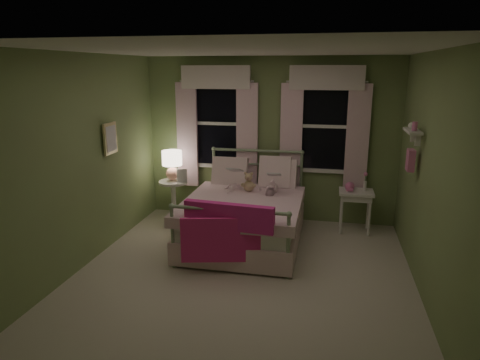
% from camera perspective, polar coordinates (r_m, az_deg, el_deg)
% --- Properties ---
extents(room_shell, '(4.20, 4.20, 4.20)m').
position_cam_1_polar(room_shell, '(4.84, 0.43, 1.36)').
color(room_shell, beige).
rests_on(room_shell, ground).
extents(bed, '(1.58, 2.04, 1.18)m').
position_cam_1_polar(bed, '(6.08, 0.71, -4.91)').
color(bed, white).
rests_on(bed, ground).
extents(pink_throw, '(1.10, 0.32, 0.71)m').
position_cam_1_polar(pink_throw, '(5.07, -1.60, -6.18)').
color(pink_throw, '#D52988').
rests_on(pink_throw, bed).
extents(child_left, '(0.26, 0.17, 0.69)m').
position_cam_1_polar(child_left, '(6.39, -1.02, 1.10)').
color(child_left, '#F7D1DD').
rests_on(child_left, bed).
extents(child_right, '(0.35, 0.29, 0.67)m').
position_cam_1_polar(child_right, '(6.29, 3.95, 0.78)').
color(child_right, '#F7D1DD').
rests_on(child_right, bed).
extents(book_left, '(0.21, 0.13, 0.26)m').
position_cam_1_polar(book_left, '(6.14, -1.55, 1.00)').
color(book_left, beige).
rests_on(book_left, child_left).
extents(book_right, '(0.20, 0.13, 0.26)m').
position_cam_1_polar(book_right, '(6.05, 3.62, 0.35)').
color(book_right, beige).
rests_on(book_right, child_right).
extents(teddy_bear, '(0.22, 0.17, 0.30)m').
position_cam_1_polar(teddy_bear, '(6.21, 1.17, -0.46)').
color(teddy_bear, tan).
rests_on(teddy_bear, bed).
extents(nightstand_left, '(0.46, 0.46, 0.65)m').
position_cam_1_polar(nightstand_left, '(7.05, -8.87, -1.95)').
color(nightstand_left, white).
rests_on(nightstand_left, ground).
extents(table_lamp, '(0.32, 0.32, 0.48)m').
position_cam_1_polar(table_lamp, '(6.92, -9.04, 2.31)').
color(table_lamp, '#F2A78F').
rests_on(table_lamp, nightstand_left).
extents(book_nightstand, '(0.21, 0.26, 0.02)m').
position_cam_1_polar(book_nightstand, '(6.88, -8.40, -0.28)').
color(book_nightstand, beige).
rests_on(book_nightstand, nightstand_left).
extents(nightstand_right, '(0.50, 0.40, 0.64)m').
position_cam_1_polar(nightstand_right, '(6.61, 15.20, -2.23)').
color(nightstand_right, white).
rests_on(nightstand_right, ground).
extents(pink_toy, '(0.14, 0.19, 0.14)m').
position_cam_1_polar(pink_toy, '(6.56, 14.42, -0.88)').
color(pink_toy, pink).
rests_on(pink_toy, nightstand_right).
extents(bud_vase, '(0.06, 0.06, 0.28)m').
position_cam_1_polar(bud_vase, '(6.60, 16.36, -0.17)').
color(bud_vase, white).
rests_on(bud_vase, nightstand_right).
extents(window_left, '(1.34, 0.13, 1.96)m').
position_cam_1_polar(window_left, '(6.92, -3.13, 8.09)').
color(window_left, black).
rests_on(window_left, room_shell).
extents(window_right, '(1.34, 0.13, 1.96)m').
position_cam_1_polar(window_right, '(6.69, 11.20, 7.60)').
color(window_right, black).
rests_on(window_right, room_shell).
extents(wall_shelf, '(0.15, 0.50, 0.60)m').
position_cam_1_polar(wall_shelf, '(5.47, 21.93, 4.25)').
color(wall_shelf, white).
rests_on(wall_shelf, room_shell).
extents(framed_picture, '(0.03, 0.32, 0.42)m').
position_cam_1_polar(framed_picture, '(6.03, -16.90, 5.32)').
color(framed_picture, beige).
rests_on(framed_picture, room_shell).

